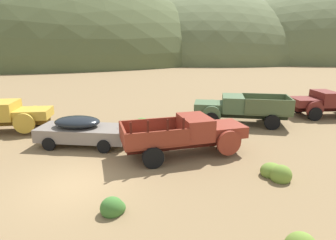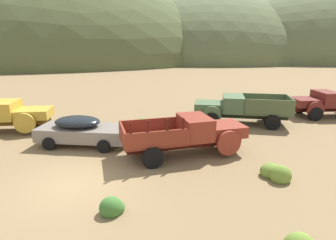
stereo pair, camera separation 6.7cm
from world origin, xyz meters
TOP-DOWN VIEW (x-y plane):
  - ground_plane at (0.00, 0.00)m, footprint 300.00×300.00m
  - hill_distant at (-19.27, 74.70)m, footprint 100.86×67.45m
  - hill_far_left at (30.46, 79.03)m, footprint 73.49×63.27m
  - truck_faded_yellow at (-5.35, 7.63)m, footprint 6.58×2.52m
  - car_primer_gray at (-0.09, 4.36)m, footprint 5.23×3.12m
  - truck_rust_red at (5.18, 2.30)m, footprint 6.20×2.94m
  - truck_weathered_green at (9.38, 7.01)m, footprint 6.52×4.07m
  - truck_oxblood at (16.64, 7.60)m, footprint 5.88×2.97m
  - bush_front_right at (3.14, 7.35)m, footprint 0.91×1.18m
  - bush_near_barrel at (7.94, -0.81)m, footprint 1.03×1.27m
  - bush_back_edge at (1.45, -2.10)m, footprint 0.82×0.82m

SIDE VIEW (x-z plane):
  - ground_plane at x=0.00m, z-range 0.00..0.00m
  - hill_distant at x=-19.27m, z-range -23.29..23.29m
  - hill_far_left at x=30.46m, z-range -19.14..19.14m
  - bush_back_edge at x=1.45m, z-range -0.20..0.53m
  - bush_front_right at x=3.14m, z-range -0.19..0.57m
  - bush_near_barrel at x=7.94m, z-range -0.21..0.63m
  - car_primer_gray at x=-0.09m, z-range 0.03..1.60m
  - truck_oxblood at x=16.64m, z-range 0.05..1.94m
  - truck_rust_red at x=5.18m, z-range -0.06..2.10m
  - truck_faded_yellow at x=-5.35m, z-range -0.06..2.10m
  - truck_weathered_green at x=9.38m, z-range 0.06..1.97m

